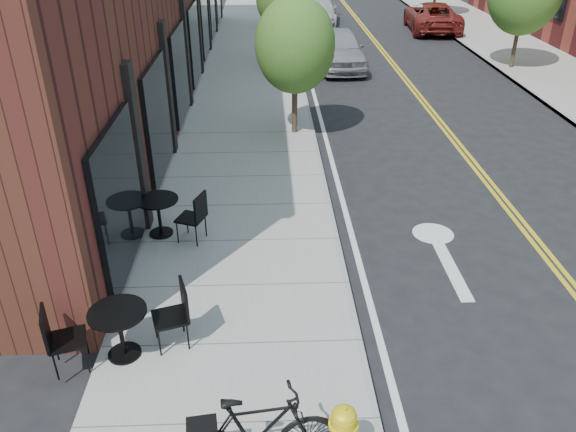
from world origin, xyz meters
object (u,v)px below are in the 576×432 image
object	(u,v)px
bistro_set_b	(120,327)
parked_car_b	(313,34)
bistro_set_c	(159,211)
parked_car_far	(432,17)
parked_car_c	(319,11)
parked_car_a	(339,49)

from	to	relation	value
bistro_set_b	parked_car_b	bearing A→B (deg)	60.34
bistro_set_c	parked_car_far	distance (m)	23.39
parked_car_c	parked_car_far	size ratio (longest dim) A/B	0.94
parked_car_a	parked_car_far	distance (m)	9.36
bistro_set_b	parked_car_b	world-z (taller)	parked_car_b
parked_car_a	parked_car_b	world-z (taller)	parked_car_a
bistro_set_c	parked_car_a	distance (m)	14.28
parked_car_b	parked_car_a	bearing A→B (deg)	-71.32
bistro_set_c	parked_car_a	xyz separation A→B (m)	(5.20, 13.30, 0.13)
parked_car_c	parked_car_far	distance (m)	6.19
parked_car_b	parked_car_c	xyz separation A→B (m)	(0.80, 6.06, 0.07)
parked_car_a	parked_car_far	xyz separation A→B (m)	(5.80, 7.34, -0.04)
parked_car_b	parked_car_far	bearing A→B (deg)	36.15
parked_car_b	bistro_set_c	bearing A→B (deg)	-99.05
parked_car_c	parked_car_b	bearing A→B (deg)	-91.25
bistro_set_b	parked_car_b	distance (m)	20.72
bistro_set_c	parked_car_b	distance (m)	17.33
bistro_set_b	parked_car_c	world-z (taller)	parked_car_c
parked_car_a	parked_car_far	bearing A→B (deg)	49.70
bistro_set_b	parked_car_a	distance (m)	17.58
parked_car_a	parked_car_c	size ratio (longest dim) A/B	0.92
parked_car_a	bistro_set_b	bearing A→B (deg)	-109.21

